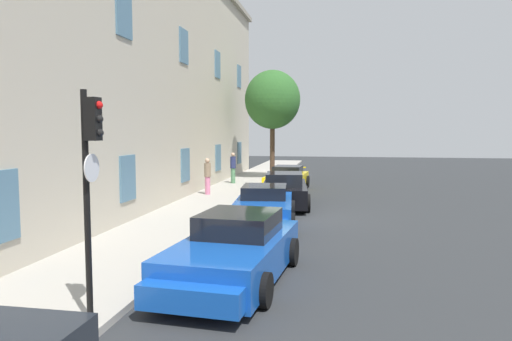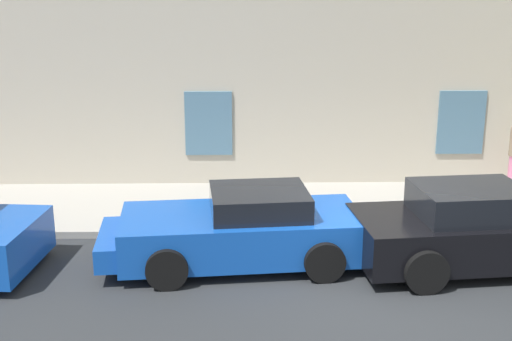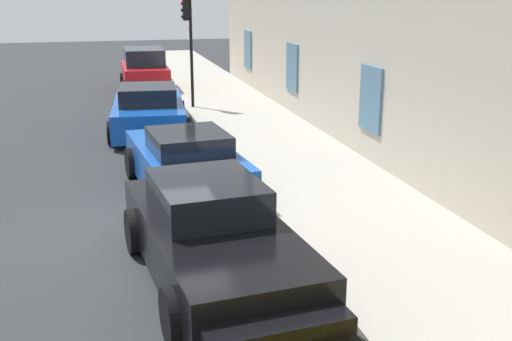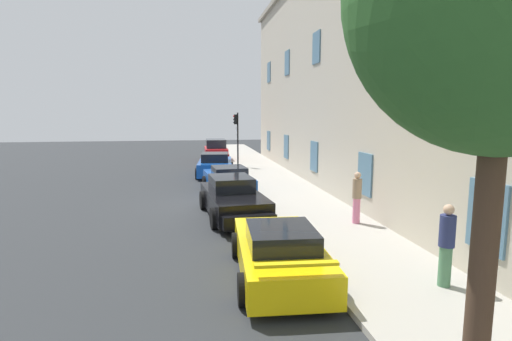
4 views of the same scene
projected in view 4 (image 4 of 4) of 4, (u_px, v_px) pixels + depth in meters
ground_plane at (209, 205)px, 16.37m from camera, size 80.00×80.00×0.00m
sidewalk at (299, 200)px, 16.96m from camera, size 60.00×3.24×0.14m
building_facade at (378, 63)px, 16.67m from camera, size 37.10×3.96×11.65m
sportscar_red_lead at (215, 165)px, 24.22m from camera, size 4.96×2.47×1.40m
sportscar_yellow_flank at (227, 181)px, 18.73m from camera, size 4.63×2.34×1.32m
sportscar_white_middle at (234, 200)px, 14.29m from camera, size 5.07×2.37×1.43m
sportscar_tail_end at (278, 250)px, 9.30m from camera, size 4.77×2.24×1.25m
hatchback_parked at (216, 151)px, 31.23m from camera, size 3.74×1.92×1.72m
traffic_light at (237, 130)px, 26.81m from camera, size 0.44×0.36×3.64m
pedestrian_admiring at (446, 244)px, 8.25m from camera, size 0.35×0.35×1.75m
pedestrian_strolling at (357, 197)px, 13.03m from camera, size 0.41×0.41×1.71m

